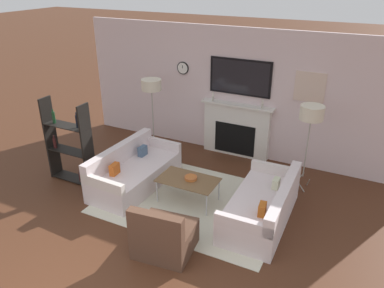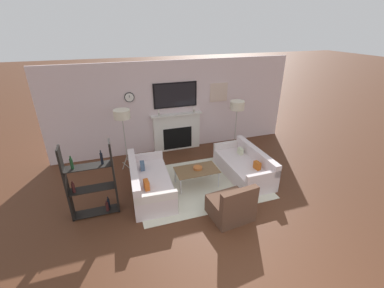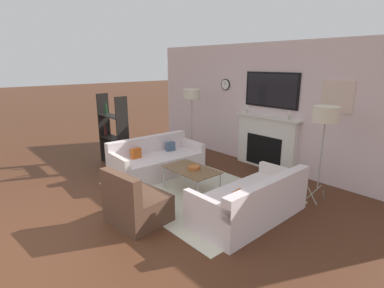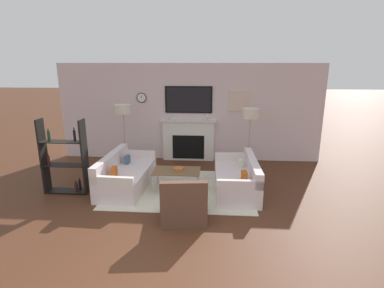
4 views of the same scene
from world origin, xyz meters
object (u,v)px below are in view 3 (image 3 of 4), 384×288
at_px(decorative_bowl, 194,167).
at_px(floor_lamp_right, 326,116).
at_px(couch_right, 251,202).
at_px(coffee_table, 191,170).
at_px(floor_lamp_left, 192,95).
at_px(armchair, 136,205).
at_px(shelf_unit, 113,133).
at_px(couch_left, 156,162).

distance_m(decorative_bowl, floor_lamp_right, 2.34).
xyz_separation_m(couch_right, floor_lamp_right, (0.37, 1.31, 1.21)).
height_order(coffee_table, floor_lamp_left, floor_lamp_left).
xyz_separation_m(armchair, decorative_bowl, (-0.25, 1.34, 0.20)).
xyz_separation_m(decorative_bowl, shelf_unit, (-2.37, -0.34, 0.27)).
bearing_deg(coffee_table, decorative_bowl, 36.46).
distance_m(couch_left, decorative_bowl, 1.21).
xyz_separation_m(couch_left, shelf_unit, (-1.17, -0.35, 0.47)).
relative_size(decorative_bowl, floor_lamp_right, 0.14).
xyz_separation_m(coffee_table, decorative_bowl, (0.04, 0.03, 0.06)).
distance_m(armchair, floor_lamp_right, 3.24).
distance_m(couch_right, shelf_unit, 3.70).
bearing_deg(decorative_bowl, floor_lamp_left, 139.94).
relative_size(couch_left, floor_lamp_left, 1.14).
bearing_deg(floor_lamp_left, shelf_unit, -116.03).
height_order(couch_left, shelf_unit, shelf_unit).
xyz_separation_m(armchair, floor_lamp_right, (1.41, 2.66, 1.20)).
distance_m(coffee_table, floor_lamp_right, 2.41).
bearing_deg(couch_left, armchair, -43.14).
bearing_deg(shelf_unit, coffee_table, 7.68).
xyz_separation_m(decorative_bowl, floor_lamp_right, (1.65, 1.31, 1.00)).
height_order(armchair, floor_lamp_right, floor_lamp_right).
xyz_separation_m(floor_lamp_left, shelf_unit, (-0.81, -1.66, -0.80)).
relative_size(couch_right, armchair, 2.17).
distance_m(coffee_table, floor_lamp_left, 2.32).
relative_size(armchair, coffee_table, 0.84).
bearing_deg(couch_right, floor_lamp_left, 155.37).
height_order(couch_right, armchair, armchair).
xyz_separation_m(armchair, floor_lamp_left, (-1.81, 2.66, 1.27)).
bearing_deg(coffee_table, couch_right, 1.54).
xyz_separation_m(couch_right, armchair, (-1.04, -1.35, 0.01)).
relative_size(couch_left, floor_lamp_right, 1.18).
distance_m(decorative_bowl, shelf_unit, 2.41).
distance_m(couch_right, armchair, 1.71).
xyz_separation_m(couch_right, coffee_table, (-1.33, -0.04, 0.15)).
distance_m(armchair, shelf_unit, 2.84).
bearing_deg(decorative_bowl, shelf_unit, -171.76).
xyz_separation_m(couch_left, floor_lamp_right, (2.85, 1.30, 1.20)).
height_order(couch_right, floor_lamp_left, floor_lamp_left).
xyz_separation_m(decorative_bowl, floor_lamp_left, (-1.56, 1.31, 1.07)).
relative_size(armchair, decorative_bowl, 3.86).
bearing_deg(decorative_bowl, couch_left, 179.63).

